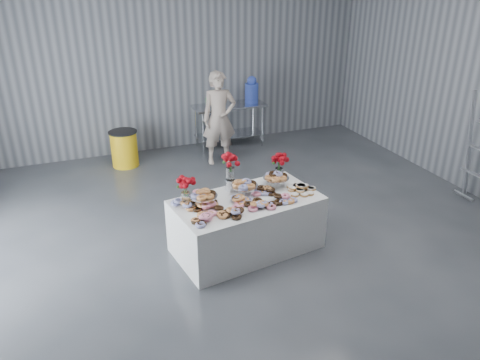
# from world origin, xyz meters

# --- Properties ---
(ground) EXTENTS (9.00, 9.00, 0.00)m
(ground) POSITION_xyz_m (0.00, 0.00, 0.00)
(ground) COLOR #35373C
(ground) RESTS_ON ground
(room_walls) EXTENTS (8.04, 9.04, 4.02)m
(room_walls) POSITION_xyz_m (-0.27, 0.07, 2.64)
(room_walls) COLOR gray
(room_walls) RESTS_ON ground
(display_table) EXTENTS (2.03, 1.27, 0.75)m
(display_table) POSITION_xyz_m (-0.18, 0.28, 0.38)
(display_table) COLOR white
(display_table) RESTS_ON ground
(prep_table) EXTENTS (1.50, 0.60, 0.90)m
(prep_table) POSITION_xyz_m (0.98, 4.10, 0.62)
(prep_table) COLOR silver
(prep_table) RESTS_ON ground
(donut_mounds) EXTENTS (1.90, 1.06, 0.09)m
(donut_mounds) POSITION_xyz_m (-0.18, 0.23, 0.80)
(donut_mounds) COLOR #E89054
(donut_mounds) RESTS_ON display_table
(cake_stand_left) EXTENTS (0.36, 0.36, 0.17)m
(cake_stand_left) POSITION_xyz_m (-0.74, 0.35, 0.89)
(cake_stand_left) COLOR silver
(cake_stand_left) RESTS_ON display_table
(cake_stand_mid) EXTENTS (0.36, 0.36, 0.17)m
(cake_stand_mid) POSITION_xyz_m (-0.15, 0.44, 0.89)
(cake_stand_mid) COLOR silver
(cake_stand_mid) RESTS_ON display_table
(cake_stand_right) EXTENTS (0.36, 0.36, 0.17)m
(cake_stand_right) POSITION_xyz_m (0.35, 0.51, 0.89)
(cake_stand_right) COLOR silver
(cake_stand_right) RESTS_ON display_table
(danish_pile) EXTENTS (0.48, 0.48, 0.11)m
(danish_pile) POSITION_xyz_m (0.59, 0.24, 0.81)
(danish_pile) COLOR white
(danish_pile) RESTS_ON display_table
(bouquet_left) EXTENTS (0.26, 0.26, 0.42)m
(bouquet_left) POSITION_xyz_m (-0.95, 0.42, 1.05)
(bouquet_left) COLOR white
(bouquet_left) RESTS_ON display_table
(bouquet_right) EXTENTS (0.26, 0.26, 0.42)m
(bouquet_right) POSITION_xyz_m (0.47, 0.68, 1.05)
(bouquet_right) COLOR white
(bouquet_right) RESTS_ON display_table
(bouquet_center) EXTENTS (0.26, 0.26, 0.57)m
(bouquet_center) POSITION_xyz_m (-0.28, 0.62, 1.13)
(bouquet_center) COLOR silver
(bouquet_center) RESTS_ON display_table
(water_jug) EXTENTS (0.28, 0.28, 0.55)m
(water_jug) POSITION_xyz_m (1.48, 4.10, 1.15)
(water_jug) COLOR #4260E2
(water_jug) RESTS_ON prep_table
(drink_bottles) EXTENTS (0.54, 0.08, 0.27)m
(drink_bottles) POSITION_xyz_m (0.66, 4.00, 1.04)
(drink_bottles) COLOR #268C33
(drink_bottles) RESTS_ON prep_table
(person) EXTENTS (0.69, 0.49, 1.77)m
(person) POSITION_xyz_m (0.50, 3.33, 0.89)
(person) COLOR #CC8C93
(person) RESTS_ON ground
(trash_barrel) EXTENTS (0.54, 0.54, 0.69)m
(trash_barrel) POSITION_xyz_m (-1.25, 3.82, 0.35)
(trash_barrel) COLOR yellow
(trash_barrel) RESTS_ON ground
(stepladder) EXTENTS (0.50, 0.46, 1.83)m
(stepladder) POSITION_xyz_m (3.75, 0.28, 0.90)
(stepladder) COLOR silver
(stepladder) RESTS_ON ground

